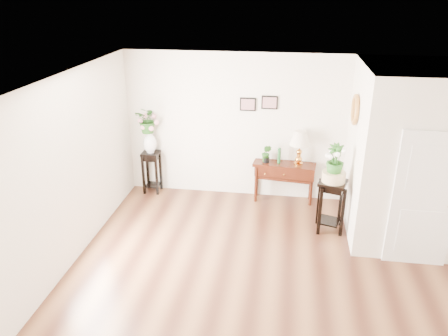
% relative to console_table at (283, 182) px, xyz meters
% --- Properties ---
extents(floor, '(6.00, 5.50, 0.02)m').
position_rel_console_table_xyz_m(floor, '(-0.09, -2.57, -0.39)').
color(floor, brown).
rests_on(floor, ground).
extents(ceiling, '(6.00, 5.50, 0.02)m').
position_rel_console_table_xyz_m(ceiling, '(-0.09, -2.57, 2.41)').
color(ceiling, white).
rests_on(ceiling, ground).
extents(wall_back, '(6.00, 0.02, 2.80)m').
position_rel_console_table_xyz_m(wall_back, '(-0.09, 0.18, 1.01)').
color(wall_back, silver).
rests_on(wall_back, ground).
extents(wall_left, '(0.02, 5.50, 2.80)m').
position_rel_console_table_xyz_m(wall_left, '(-3.09, -2.57, 1.01)').
color(wall_left, silver).
rests_on(wall_left, ground).
extents(partition, '(1.80, 1.95, 2.80)m').
position_rel_console_table_xyz_m(partition, '(2.01, -0.79, 1.01)').
color(partition, silver).
rests_on(partition, floor).
extents(door, '(0.90, 0.05, 2.10)m').
position_rel_console_table_xyz_m(door, '(2.01, -1.79, 0.66)').
color(door, silver).
rests_on(door, floor).
extents(art_print_left, '(0.30, 0.02, 0.25)m').
position_rel_console_table_xyz_m(art_print_left, '(-0.74, 0.16, 1.46)').
color(art_print_left, black).
rests_on(art_print_left, wall_back).
extents(art_print_right, '(0.30, 0.02, 0.25)m').
position_rel_console_table_xyz_m(art_print_right, '(-0.34, 0.16, 1.51)').
color(art_print_right, black).
rests_on(art_print_right, wall_back).
extents(wall_ornament, '(0.07, 0.51, 0.51)m').
position_rel_console_table_xyz_m(wall_ornament, '(1.07, -0.67, 1.66)').
color(wall_ornament, '#BA7543').
rests_on(wall_ornament, partition).
extents(console_table, '(1.20, 0.52, 0.78)m').
position_rel_console_table_xyz_m(console_table, '(0.00, 0.00, 0.00)').
color(console_table, black).
rests_on(console_table, floor).
extents(table_lamp, '(0.50, 0.50, 0.66)m').
position_rel_console_table_xyz_m(table_lamp, '(0.26, 0.00, 0.74)').
color(table_lamp, '#C68130').
rests_on(table_lamp, console_table).
extents(green_vase, '(0.08, 0.08, 0.30)m').
position_rel_console_table_xyz_m(green_vase, '(-0.11, 0.00, 0.56)').
color(green_vase, '#1A5124').
rests_on(green_vase, console_table).
extents(potted_plant, '(0.22, 0.20, 0.34)m').
position_rel_console_table_xyz_m(potted_plant, '(-0.35, 0.00, 0.56)').
color(potted_plant, '#205319').
rests_on(potted_plant, console_table).
extents(plant_stand_a, '(0.33, 0.33, 0.85)m').
position_rel_console_table_xyz_m(plant_stand_a, '(-2.63, 0.00, 0.04)').
color(plant_stand_a, black).
rests_on(plant_stand_a, floor).
extents(porcelain_vase, '(0.30, 0.30, 0.45)m').
position_rel_console_table_xyz_m(porcelain_vase, '(-2.63, 0.00, 0.69)').
color(porcelain_vase, white).
rests_on(porcelain_vase, plant_stand_a).
extents(lily_arrangement, '(0.56, 0.52, 0.52)m').
position_rel_console_table_xyz_m(lily_arrangement, '(-2.63, 0.00, 1.13)').
color(lily_arrangement, '#205319').
rests_on(lily_arrangement, porcelain_vase).
extents(plant_stand_b, '(0.53, 0.53, 0.91)m').
position_rel_console_table_xyz_m(plant_stand_b, '(0.81, -0.99, 0.07)').
color(plant_stand_b, black).
rests_on(plant_stand_b, floor).
extents(ceramic_bowl, '(0.47, 0.47, 0.17)m').
position_rel_console_table_xyz_m(ceramic_bowl, '(0.81, -0.99, 0.60)').
color(ceramic_bowl, '#D3BB8D').
rests_on(ceramic_bowl, plant_stand_b).
extents(narcissus, '(0.37, 0.37, 0.53)m').
position_rel_console_table_xyz_m(narcissus, '(0.81, -0.99, 0.90)').
color(narcissus, '#205319').
rests_on(narcissus, ceramic_bowl).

